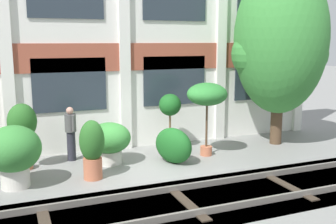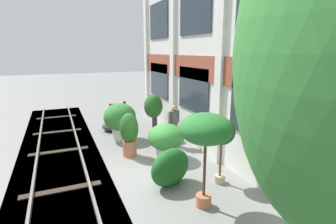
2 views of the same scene
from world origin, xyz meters
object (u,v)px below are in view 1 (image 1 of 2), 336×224
resident_by_doorway (71,132)px  topiary_hedge (173,145)px  potted_plant_ribbed_drum (109,140)px  potted_plant_terracotta_small (170,107)px  potted_plant_low_pan (207,96)px  potted_plant_tall_urn (22,125)px  potted_plant_fluted_column (14,152)px  broadleaf_tree (280,42)px  potted_plant_glazed_jar (92,147)px

resident_by_doorway → topiary_hedge: bearing=137.7°
potted_plant_ribbed_drum → potted_plant_terracotta_small: size_ratio=0.67×
potted_plant_low_pan → potted_plant_tall_urn: 5.54m
potted_plant_fluted_column → potted_plant_tall_urn: size_ratio=0.83×
broadleaf_tree → potted_plant_terracotta_small: bearing=170.2°
broadleaf_tree → resident_by_doorway: bearing=174.4°
broadleaf_tree → topiary_hedge: broadleaf_tree is taller
broadleaf_tree → topiary_hedge: 5.29m
potted_plant_glazed_jar → topiary_hedge: potted_plant_glazed_jar is taller
potted_plant_glazed_jar → resident_by_doorway: resident_by_doorway is taller
potted_plant_fluted_column → resident_by_doorway: size_ratio=0.95×
potted_plant_low_pan → broadleaf_tree: bearing=7.2°
potted_plant_fluted_column → topiary_hedge: size_ratio=1.17×
broadleaf_tree → potted_plant_low_pan: broadleaf_tree is taller
potted_plant_terracotta_small → potted_plant_low_pan: bearing=-51.2°
potted_plant_tall_urn → potted_plant_glazed_jar: (1.65, -1.53, -0.43)m
potted_plant_fluted_column → potted_plant_low_pan: potted_plant_low_pan is taller
potted_plant_ribbed_drum → potted_plant_glazed_jar: (-0.73, -1.12, 0.15)m
potted_plant_tall_urn → topiary_hedge: bearing=-13.9°
potted_plant_low_pan → potted_plant_fluted_column: bearing=-173.0°
potted_plant_low_pan → potted_plant_glazed_jar: (-3.81, -0.82, -1.04)m
broadleaf_tree → potted_plant_tall_urn: size_ratio=3.29×
potted_plant_tall_urn → potted_plant_terracotta_small: 4.64m
topiary_hedge → potted_plant_ribbed_drum: bearing=160.9°
potted_plant_glazed_jar → potted_plant_tall_urn: bearing=137.1°
potted_plant_terracotta_small → topiary_hedge: bearing=-108.3°
potted_plant_terracotta_small → potted_plant_glazed_jar: (-2.98, -1.85, -0.58)m
potted_plant_glazed_jar → resident_by_doorway: (-0.28, 1.89, 0.02)m
potted_plant_ribbed_drum → potted_plant_tall_urn: size_ratio=0.67×
potted_plant_low_pan → potted_plant_tall_urn: size_ratio=1.23×
potted_plant_ribbed_drum → resident_by_doorway: (-1.01, 0.77, 0.17)m
broadleaf_tree → potted_plant_ribbed_drum: size_ratio=4.91×
potted_plant_terracotta_small → potted_plant_glazed_jar: 3.55m
broadleaf_tree → potted_plant_tall_urn: (-8.45, 0.34, -2.29)m
topiary_hedge → potted_plant_glazed_jar: bearing=-168.9°
potted_plant_glazed_jar → broadleaf_tree: bearing=9.9°
broadleaf_tree → potted_plant_fluted_column: size_ratio=3.96×
broadleaf_tree → potted_plant_low_pan: 3.45m
potted_plant_tall_urn → topiary_hedge: 4.38m
potted_plant_low_pan → potted_plant_terracotta_small: 1.40m
potted_plant_fluted_column → potted_plant_tall_urn: potted_plant_tall_urn is taller
potted_plant_fluted_column → topiary_hedge: potted_plant_fluted_column is taller
potted_plant_tall_urn → resident_by_doorway: (1.38, 0.36, -0.41)m
broadleaf_tree → potted_plant_terracotta_small: size_ratio=3.30×
potted_plant_fluted_column → potted_plant_low_pan: 5.87m
potted_plant_glazed_jar → topiary_hedge: 2.60m
broadleaf_tree → potted_plant_low_pan: (-2.99, -0.38, -1.68)m
potted_plant_ribbed_drum → potted_plant_glazed_jar: bearing=-123.1°
potted_plant_terracotta_small → potted_plant_fluted_column: bearing=-160.5°
potted_plant_tall_urn → potted_plant_terracotta_small: size_ratio=1.00×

